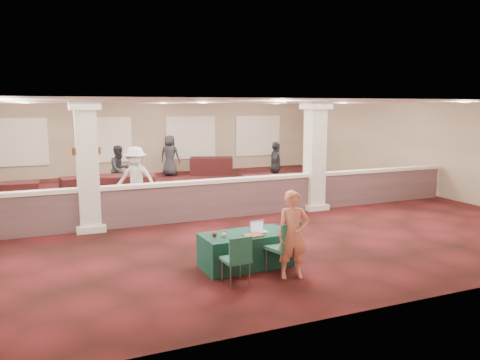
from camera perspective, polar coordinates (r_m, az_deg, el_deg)
name	(u,v)px	position (r m, az deg, el deg)	size (l,w,h in m)	color
ground	(204,207)	(14.52, -4.39, -3.31)	(16.00, 16.00, 0.00)	#4E1317
wall_back	(149,139)	(21.98, -11.03, 4.97)	(16.00, 0.04, 3.20)	gray
wall_front	(373,208)	(7.20, 15.92, -3.34)	(16.00, 0.04, 3.20)	gray
wall_right	(410,147)	(18.39, 19.99, 3.82)	(0.04, 16.00, 3.20)	gray
ceiling	(203,102)	(14.19, -4.54, 9.42)	(16.00, 16.00, 0.02)	silver
partition_wall	(221,198)	(13.02, -2.34, -2.18)	(15.60, 0.28, 1.10)	#52383E
column_left	(87,166)	(12.10, -18.11, 1.65)	(0.72, 0.72, 3.20)	white
column_right	(315,155)	(14.17, 9.10, 3.01)	(0.72, 0.72, 3.20)	white
sconce_left	(75,152)	(12.05, -19.52, 3.29)	(0.12, 0.12, 0.18)	brown
sconce_right	(98,151)	(12.09, -16.87, 3.44)	(0.12, 0.12, 0.18)	brown
near_table	(246,250)	(9.18, 0.69, -8.51)	(1.72, 0.86, 0.66)	#0F372F
conf_chair_main	(286,243)	(8.73, 5.59, -7.71)	(0.63, 0.63, 1.00)	#1E594D
conf_chair_side	(238,256)	(8.21, -0.29, -9.26)	(0.47, 0.47, 0.89)	#1E594D
woman	(293,235)	(8.54, 6.48, -6.63)	(0.58, 0.38, 1.60)	#FF8B6E
far_table_front_left	(12,193)	(16.75, -25.99, -1.41)	(1.61, 0.81, 0.65)	black
far_table_front_center	(126,187)	(16.20, -13.73, -0.82)	(1.96, 0.98, 0.80)	black
far_table_front_right	(272,188)	(15.66, 3.97, -0.92)	(1.95, 0.98, 0.79)	black
far_table_back_left	(87,187)	(16.95, -18.15, -0.76)	(1.70, 0.85, 0.69)	black
far_table_back_center	(122,185)	(17.08, -14.19, -0.54)	(1.67, 0.83, 0.68)	black
far_table_back_right	(211,166)	(21.32, -3.51, 1.73)	(1.92, 0.96, 0.78)	black
attendee_a	(120,169)	(17.16, -14.44, 1.25)	(0.82, 0.46, 1.71)	black
attendee_b	(136,179)	(14.23, -12.58, 0.15)	(1.22, 0.56, 1.91)	silver
attendee_c	(276,167)	(16.96, 4.35, 1.61)	(1.07, 0.51, 1.82)	black
attendee_d	(170,156)	(21.07, -8.55, 2.96)	(0.89, 0.48, 1.81)	black
laptop_base	(259,232)	(9.17, 2.36, -6.34)	(0.30, 0.21, 0.02)	#BDBCC1
laptop_screen	(257,225)	(9.23, 2.06, -5.54)	(0.30, 0.01, 0.20)	#BDBCC1
screen_glow	(257,226)	(9.23, 2.08, -5.63)	(0.27, 0.00, 0.17)	silver
knitting	(253,235)	(8.91, 1.61, -6.75)	(0.36, 0.27, 0.03)	#C7401F
yarn_cream	(224,235)	(8.80, -1.97, -6.72)	(0.10, 0.10, 0.10)	beige
yarn_red	(214,234)	(8.87, -3.14, -6.63)	(0.09, 0.09, 0.09)	maroon
yarn_grey	(224,232)	(9.01, -1.95, -6.36)	(0.09, 0.09, 0.09)	#54545A
scissors	(279,233)	(9.14, 4.74, -6.42)	(0.11, 0.03, 0.01)	red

